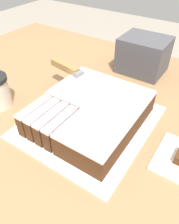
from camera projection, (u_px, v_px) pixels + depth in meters
countertop at (78, 191)px, 0.96m from camera, size 1.40×1.10×0.90m
cake_board at (90, 122)px, 0.63m from camera, size 0.33×0.37×0.01m
cake at (91, 112)px, 0.61m from camera, size 0.27×0.30×0.07m
knife at (73, 71)px, 0.70m from camera, size 0.32×0.08×0.02m
storage_box at (143, 55)px, 0.82m from camera, size 0.17×0.15×0.13m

